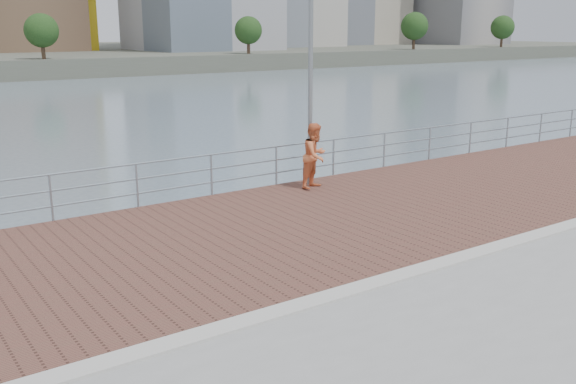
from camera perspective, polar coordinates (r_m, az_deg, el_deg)
brick_lane at (r=13.74m, az=-3.82°, el=-3.85°), size 40.00×6.80×0.02m
curb at (r=11.00m, az=6.03°, el=-8.57°), size 40.00×0.40×0.06m
guardrail at (r=16.47m, az=-10.00°, el=1.50°), size 39.06×0.06×1.13m
street_lamp at (r=17.26m, az=3.01°, el=15.16°), size 0.47×1.36×6.39m
bystander at (r=17.56m, az=2.43°, el=3.25°), size 1.06×0.95×1.79m
shoreline_trees at (r=87.82m, az=-19.90°, el=13.63°), size 169.82×5.11×6.81m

